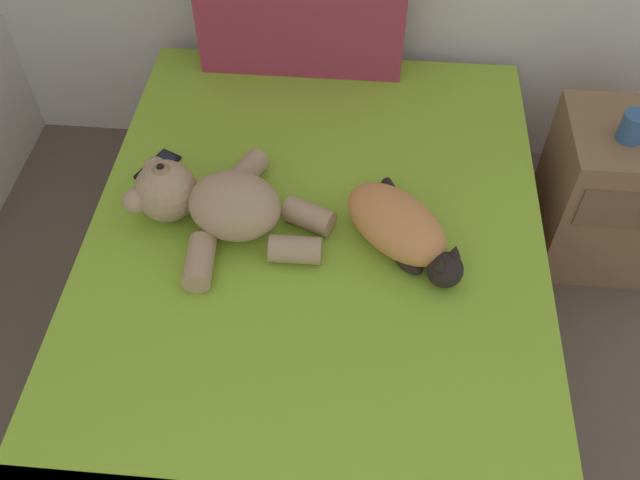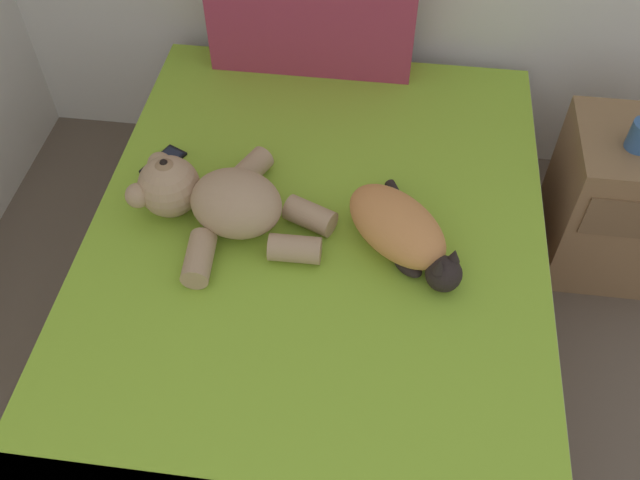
{
  "view_description": "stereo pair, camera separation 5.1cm",
  "coord_description": "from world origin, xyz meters",
  "px_view_note": "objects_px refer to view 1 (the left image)",
  "views": [
    {
      "loc": [
        1.43,
        1.99,
        2.02
      ],
      "look_at": [
        1.32,
        3.22,
        0.55
      ],
      "focal_mm": 38.69,
      "sensor_mm": 36.0,
      "label": 1
    },
    {
      "loc": [
        1.48,
        1.99,
        2.02
      ],
      "look_at": [
        1.32,
        3.22,
        0.55
      ],
      "focal_mm": 38.69,
      "sensor_mm": 36.0,
      "label": 2
    }
  ],
  "objects_px": {
    "nightstand": "(620,194)",
    "mug": "(634,127)",
    "cat": "(401,228)",
    "teddy_bear": "(215,203)",
    "cell_phone": "(158,167)",
    "bed": "(313,306)"
  },
  "relations": [
    {
      "from": "nightstand",
      "to": "cell_phone",
      "type": "bearing_deg",
      "value": -171.35
    },
    {
      "from": "teddy_bear",
      "to": "mug",
      "type": "height_order",
      "value": "teddy_bear"
    },
    {
      "from": "teddy_bear",
      "to": "bed",
      "type": "bearing_deg",
      "value": -18.57
    },
    {
      "from": "teddy_bear",
      "to": "cell_phone",
      "type": "xyz_separation_m",
      "value": [
        -0.23,
        0.21,
        -0.08
      ]
    },
    {
      "from": "teddy_bear",
      "to": "cat",
      "type": "bearing_deg",
      "value": -4.0
    },
    {
      "from": "cat",
      "to": "nightstand",
      "type": "distance_m",
      "value": 0.96
    },
    {
      "from": "cell_phone",
      "to": "nightstand",
      "type": "bearing_deg",
      "value": 8.65
    },
    {
      "from": "cat",
      "to": "nightstand",
      "type": "bearing_deg",
      "value": 31.61
    },
    {
      "from": "bed",
      "to": "cell_phone",
      "type": "xyz_separation_m",
      "value": [
        -0.52,
        0.31,
        0.26
      ]
    },
    {
      "from": "cat",
      "to": "teddy_bear",
      "type": "relative_size",
      "value": 0.69
    },
    {
      "from": "nightstand",
      "to": "teddy_bear",
      "type": "bearing_deg",
      "value": -161.27
    },
    {
      "from": "cat",
      "to": "cell_phone",
      "type": "xyz_separation_m",
      "value": [
        -0.76,
        0.25,
        -0.07
      ]
    },
    {
      "from": "teddy_bear",
      "to": "mug",
      "type": "xyz_separation_m",
      "value": [
        1.24,
        0.41,
        0.03
      ]
    },
    {
      "from": "nightstand",
      "to": "mug",
      "type": "bearing_deg",
      "value": -151.49
    },
    {
      "from": "cell_phone",
      "to": "mug",
      "type": "relative_size",
      "value": 1.37
    },
    {
      "from": "cell_phone",
      "to": "mug",
      "type": "xyz_separation_m",
      "value": [
        1.47,
        0.2,
        0.11
      ]
    },
    {
      "from": "cat",
      "to": "nightstand",
      "type": "xyz_separation_m",
      "value": [
        0.78,
        0.48,
        -0.29
      ]
    },
    {
      "from": "cat",
      "to": "cell_phone",
      "type": "relative_size",
      "value": 2.53
    },
    {
      "from": "bed",
      "to": "cell_phone",
      "type": "relative_size",
      "value": 11.97
    },
    {
      "from": "cell_phone",
      "to": "bed",
      "type": "bearing_deg",
      "value": -30.61
    },
    {
      "from": "bed",
      "to": "cell_phone",
      "type": "distance_m",
      "value": 0.66
    },
    {
      "from": "cat",
      "to": "teddy_bear",
      "type": "height_order",
      "value": "teddy_bear"
    }
  ]
}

